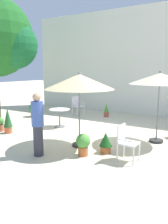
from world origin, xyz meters
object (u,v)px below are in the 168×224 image
at_px(potted_plant_0, 83,143).
at_px(standing_person, 38,124).
at_px(potted_plant_3, 106,111).
at_px(cafe_table_0, 60,114).
at_px(patio_umbrella_0, 160,79).
at_px(patio_chair_0, 126,140).
at_px(patio_chair_1, 77,104).
at_px(potted_plant_5, 106,142).
at_px(potted_plant_2, 0,124).
at_px(potted_plant_4, 34,109).
at_px(patio_umbrella_1, 79,82).
at_px(potted_plant_6, 8,120).

height_order(potted_plant_0, standing_person, standing_person).
bearing_deg(potted_plant_3, cafe_table_0, -105.20).
bearing_deg(cafe_table_0, potted_plant_0, -41.87).
distance_m(patio_umbrella_0, standing_person, 3.87).
bearing_deg(cafe_table_0, patio_umbrella_0, 0.46).
xyz_separation_m(cafe_table_0, patio_chair_0, (3.51, -1.90, 0.03)).
relative_size(patio_chair_1, potted_plant_5, 1.61).
height_order(patio_umbrella_0, potted_plant_5, patio_umbrella_0).
relative_size(potted_plant_2, standing_person, 0.32).
bearing_deg(patio_chair_0, potted_plant_4, 153.57).
bearing_deg(potted_plant_4, patio_chair_1, 42.71).
height_order(patio_umbrella_1, potted_plant_3, patio_umbrella_1).
bearing_deg(potted_plant_5, patio_chair_0, -19.18).
height_order(patio_umbrella_0, cafe_table_0, patio_umbrella_0).
bearing_deg(patio_chair_1, patio_chair_0, -45.76).
xyz_separation_m(potted_plant_0, potted_plant_5, (0.43, 0.49, -0.02)).
xyz_separation_m(patio_umbrella_1, cafe_table_0, (-1.93, 1.57, -1.41)).
distance_m(potted_plant_3, potted_plant_5, 4.91).
relative_size(potted_plant_4, standing_person, 0.39).
bearing_deg(potted_plant_0, cafe_table_0, 138.13).
bearing_deg(cafe_table_0, potted_plant_5, -30.42).
bearing_deg(cafe_table_0, patio_chair_0, -28.45).
height_order(cafe_table_0, potted_plant_3, cafe_table_0).
relative_size(patio_umbrella_0, potted_plant_6, 2.46).
relative_size(patio_umbrella_1, patio_chair_0, 2.39).
distance_m(patio_chair_0, potted_plant_4, 6.51).
height_order(patio_chair_0, patio_chair_1, patio_chair_1).
xyz_separation_m(patio_umbrella_0, patio_chair_0, (-0.30, -1.94, -1.44)).
height_order(patio_umbrella_0, potted_plant_3, patio_umbrella_0).
relative_size(patio_umbrella_0, potted_plant_0, 3.72).
relative_size(patio_umbrella_0, potted_plant_3, 3.46).
height_order(patio_chair_0, standing_person, standing_person).
height_order(potted_plant_6, standing_person, standing_person).
height_order(potted_plant_0, potted_plant_6, potted_plant_6).
bearing_deg(patio_chair_0, potted_plant_5, 160.82).
relative_size(patio_chair_1, potted_plant_0, 1.56).
relative_size(cafe_table_0, standing_person, 0.47).
xyz_separation_m(potted_plant_5, standing_person, (-1.46, -1.10, 0.56)).
xyz_separation_m(patio_chair_0, potted_plant_3, (-2.76, 4.67, -0.23)).
bearing_deg(potted_plant_4, potted_plant_2, -73.45).
relative_size(potted_plant_0, potted_plant_6, 0.66).
xyz_separation_m(patio_umbrella_1, potted_plant_4, (-4.24, 2.56, -1.56)).
height_order(patio_umbrella_1, potted_plant_0, patio_umbrella_1).
bearing_deg(patio_umbrella_1, potted_plant_3, 105.18).
relative_size(patio_chair_0, patio_chair_1, 0.98).
bearing_deg(cafe_table_0, potted_plant_4, 156.78).
distance_m(patio_umbrella_1, potted_plant_4, 5.19).
xyz_separation_m(patio_chair_1, potted_plant_2, (-0.79, -4.11, -0.27)).
bearing_deg(patio_umbrella_0, patio_chair_0, -98.87).
bearing_deg(patio_chair_0, standing_person, -157.65).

